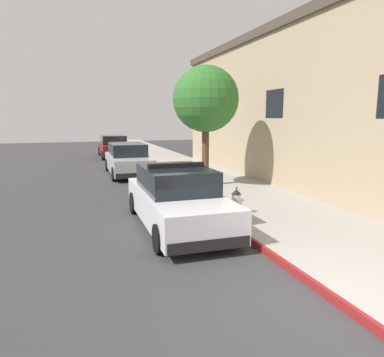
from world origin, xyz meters
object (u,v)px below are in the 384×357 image
police_cruiser (177,199)px  parked_car_dark_far (114,147)px  parked_car_silver_ahead (128,160)px  fire_hydrant (236,201)px  street_tree (206,100)px

police_cruiser → parked_car_dark_far: bearing=89.4°
police_cruiser → parked_car_silver_ahead: 9.17m
police_cruiser → fire_hydrant: police_cruiser is taller
fire_hydrant → parked_car_silver_ahead: bearing=101.0°
fire_hydrant → parked_car_dark_far: bearing=95.2°
street_tree → police_cruiser: bearing=-118.4°
parked_car_dark_far → police_cruiser: bearing=-90.6°
parked_car_silver_ahead → street_tree: size_ratio=1.04×
parked_car_dark_far → fire_hydrant: 17.54m
police_cruiser → fire_hydrant: size_ratio=6.37×
parked_car_dark_far → parked_car_silver_ahead: bearing=-91.1°
police_cruiser → parked_car_dark_far: 17.62m
police_cruiser → fire_hydrant: (1.78, 0.15, -0.24)m
parked_car_dark_far → street_tree: 13.61m
parked_car_silver_ahead → fire_hydrant: bearing=-79.0°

